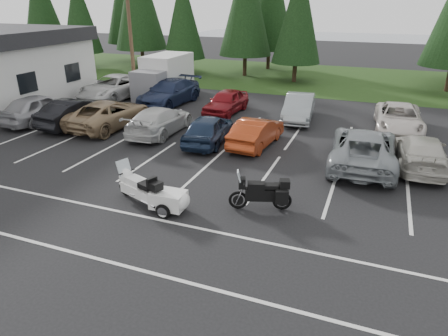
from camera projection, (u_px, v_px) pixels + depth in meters
ground at (183, 176)px, 16.44m from camera, size 120.00×120.00×0.00m
grass_strip at (299, 77)px, 37.02m from camera, size 80.00×16.00×0.01m
lake_water at (364, 45)px, 62.28m from camera, size 70.00×50.00×0.02m
utility_pole at (130, 30)px, 28.23m from camera, size 1.60×0.26×9.00m
box_truck at (161, 77)px, 29.26m from camera, size 2.40×5.60×2.90m
stall_markings at (203, 159)px, 18.16m from camera, size 32.00×16.00×0.01m
conifer_0 at (41, 4)px, 42.63m from camera, size 4.58×4.58×10.66m
conifer_1 at (79, 13)px, 39.84m from camera, size 3.96×3.96×9.22m
conifer_3 at (183, 16)px, 36.23m from camera, size 3.87×3.87×9.02m
conifer_4 at (246, 1)px, 35.19m from camera, size 4.80×4.80×11.17m
conifer_5 at (299, 13)px, 32.76m from camera, size 4.14×4.14×9.63m
car_near_0 at (39, 108)px, 23.35m from camera, size 2.10×4.93×1.66m
car_near_1 at (76, 112)px, 22.63m from camera, size 2.06×4.85×1.56m
car_near_2 at (109, 114)px, 22.41m from camera, size 2.75×5.58×1.52m
car_near_3 at (160, 120)px, 21.34m from camera, size 2.11×5.00×1.44m
car_near_4 at (209, 129)px, 19.89m from camera, size 2.13×4.44×1.46m
car_near_5 at (256, 132)px, 19.56m from camera, size 1.82×4.32×1.39m
car_near_6 at (363, 148)px, 17.20m from camera, size 2.88×5.86×1.60m
car_near_7 at (421, 152)px, 17.01m from camera, size 2.08×4.83×1.39m
car_far_0 at (114, 87)px, 28.70m from camera, size 3.08×6.15×1.67m
car_far_1 at (169, 93)px, 27.15m from camera, size 2.79×5.87×1.65m
car_far_2 at (226, 102)px, 25.13m from camera, size 1.96×4.40×1.47m
car_far_3 at (299, 108)px, 23.72m from camera, size 2.04×4.71×1.51m
car_far_4 at (399, 118)px, 21.73m from camera, size 2.63×5.27×1.43m
touring_motorcycle at (139, 184)px, 13.99m from camera, size 2.73×1.64×1.45m
cargo_trailer at (169, 202)px, 13.51m from camera, size 1.70×0.99×0.77m
adventure_motorcycle at (260, 190)px, 13.55m from camera, size 2.53×1.55×1.46m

